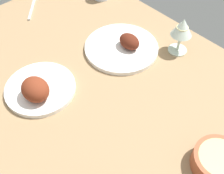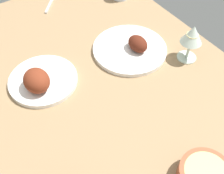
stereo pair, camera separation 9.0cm
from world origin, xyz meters
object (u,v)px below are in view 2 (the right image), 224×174
Objects in this scene: wine_glass at (192,36)px; plate_center_main at (41,80)px; plate_far_side at (131,48)px; fork_loose at (51,2)px.

plate_center_main is at bearing 71.11° from wine_glass.
plate_far_side is 1.62× the size of fork_loose.
plate_center_main reaches higher than fork_loose.
fork_loose is at bearing 23.09° from wine_glass.
wine_glass is (-16.91, -49.41, 7.47)cm from plate_center_main.
plate_center_main is 49.18cm from fork_loose.
fork_loose is (59.84, 25.51, -9.53)cm from wine_glass.
plate_far_side is at bearing -125.75° from fork_loose.
plate_far_side is 1.95× the size of wine_glass.
plate_center_main is at bearing 85.39° from plate_far_side.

